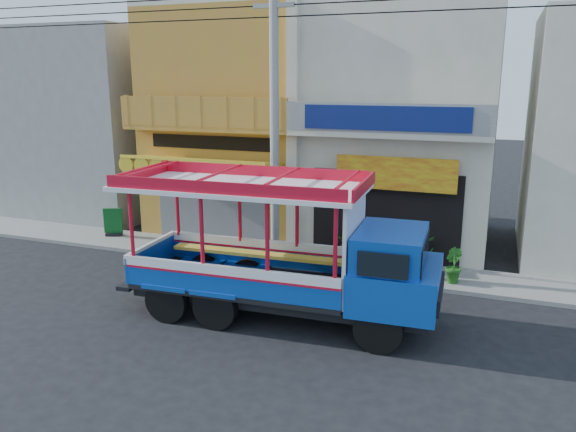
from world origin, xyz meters
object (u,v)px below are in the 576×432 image
(utility_pole, at_px, (279,101))
(potted_plant_c, at_px, (427,252))
(potted_plant_b, at_px, (453,266))
(green_sign, at_px, (113,224))
(potted_plant_a, at_px, (351,243))
(songthaew_truck, at_px, (301,254))

(utility_pole, distance_m, potted_plant_c, 6.27)
(utility_pole, distance_m, potted_plant_b, 6.72)
(green_sign, xyz_separation_m, potted_plant_a, (8.68, 0.40, 0.09))
(potted_plant_c, bearing_deg, potted_plant_a, -68.70)
(utility_pole, distance_m, green_sign, 8.22)
(songthaew_truck, relative_size, potted_plant_c, 7.89)
(potted_plant_c, bearing_deg, songthaew_truck, -5.25)
(utility_pole, bearing_deg, songthaew_truck, -61.04)
(potted_plant_a, relative_size, potted_plant_c, 1.07)
(potted_plant_a, bearing_deg, utility_pole, 153.72)
(potted_plant_a, bearing_deg, songthaew_truck, -152.37)
(utility_pole, relative_size, potted_plant_a, 27.13)
(potted_plant_c, bearing_deg, utility_pole, -50.87)
(utility_pole, bearing_deg, potted_plant_b, 3.52)
(green_sign, bearing_deg, potted_plant_c, 2.07)
(utility_pole, xyz_separation_m, potted_plant_b, (5.04, 0.31, -4.43))
(potted_plant_a, distance_m, potted_plant_c, 2.36)
(potted_plant_a, bearing_deg, green_sign, 120.29)
(potted_plant_b, bearing_deg, songthaew_truck, 111.88)
(green_sign, relative_size, potted_plant_b, 1.04)
(utility_pole, relative_size, green_sign, 27.85)
(potted_plant_a, bearing_deg, potted_plant_b, -80.58)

